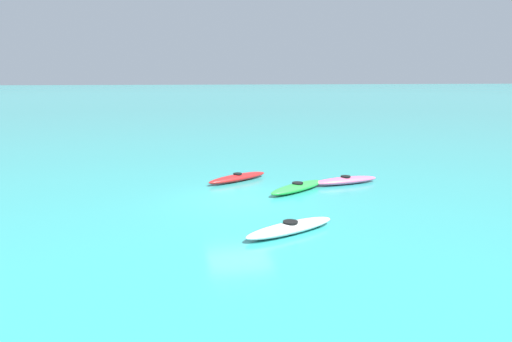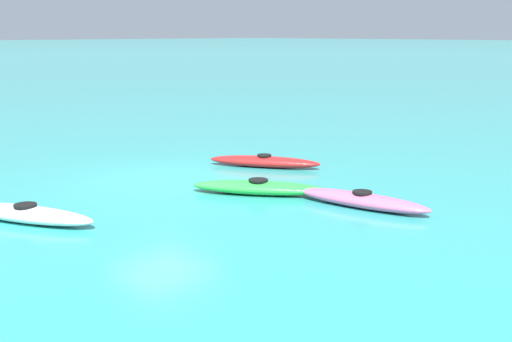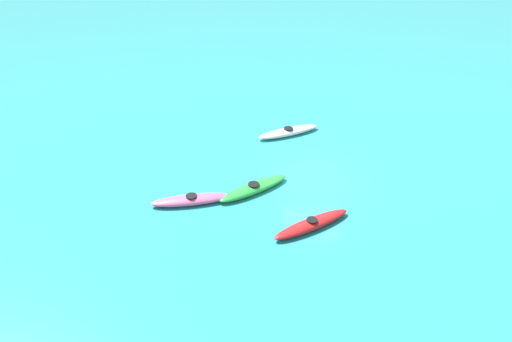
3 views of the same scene
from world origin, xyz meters
TOP-DOWN VIEW (x-y plane):
  - ground_plane at (0.00, 0.00)m, footprint 600.00×600.00m
  - kayak_pink at (-1.75, 5.13)m, footprint 1.23×3.28m
  - kayak_green at (-0.94, 2.65)m, footprint 2.47×3.12m
  - kayak_red at (-3.33, 0.52)m, footprint 2.22×3.16m
  - kayak_white at (4.10, 0.87)m, footprint 2.00×3.33m

SIDE VIEW (x-z plane):
  - ground_plane at x=0.00m, z-range 0.00..0.00m
  - kayak_red at x=-3.33m, z-range -0.02..0.35m
  - kayak_pink at x=-1.75m, z-range -0.02..0.35m
  - kayak_white at x=4.10m, z-range -0.02..0.35m
  - kayak_green at x=-0.94m, z-range -0.02..0.35m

